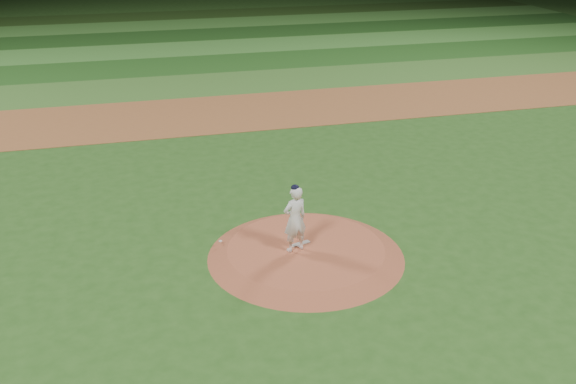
{
  "coord_description": "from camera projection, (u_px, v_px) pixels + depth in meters",
  "views": [
    {
      "loc": [
        -4.39,
        -15.05,
        8.98
      ],
      "look_at": [
        0.0,
        2.0,
        1.1
      ],
      "focal_mm": 40.0,
      "sensor_mm": 36.0,
      "label": 1
    }
  ],
  "objects": [
    {
      "name": "pitching_rubber",
      "position": [
        300.0,
        244.0,
        18.08
      ],
      "size": [
        0.6,
        0.31,
        0.03
      ],
      "primitive_type": "cube",
      "rotation": [
        0.0,
        0.0,
        0.29
      ],
      "color": "beige",
      "rests_on": "pitchers_mound"
    },
    {
      "name": "outfield_stripe_1",
      "position": [
        197.0,
        64.0,
        39.62
      ],
      "size": [
        70.0,
        5.0,
        0.02
      ],
      "primitive_type": "cube",
      "color": "#1E4D18",
      "rests_on": "ground"
    },
    {
      "name": "pitcher_on_mound",
      "position": [
        295.0,
        219.0,
        17.37
      ],
      "size": [
        0.8,
        0.63,
        1.97
      ],
      "color": "white",
      "rests_on": "pitchers_mound"
    },
    {
      "name": "outfield_stripe_5",
      "position": [
        170.0,
        15.0,
        57.3
      ],
      "size": [
        70.0,
        5.0,
        0.02
      ],
      "primitive_type": "cube",
      "color": "#1F3F14",
      "rests_on": "ground"
    },
    {
      "name": "outfield_stripe_3",
      "position": [
        181.0,
        35.0,
        48.46
      ],
      "size": [
        70.0,
        5.0,
        0.02
      ],
      "primitive_type": "cube",
      "color": "#1A4415",
      "rests_on": "ground"
    },
    {
      "name": "pitchers_mound",
      "position": [
        306.0,
        252.0,
        17.92
      ],
      "size": [
        5.5,
        5.5,
        0.25
      ],
      "primitive_type": "cone",
      "color": "#A24F32",
      "rests_on": "ground"
    },
    {
      "name": "ground",
      "position": [
        306.0,
        256.0,
        17.97
      ],
      "size": [
        120.0,
        120.0,
        0.0
      ],
      "primitive_type": "plane",
      "color": "#255019",
      "rests_on": "ground"
    },
    {
      "name": "outfield_stripe_2",
      "position": [
        188.0,
        48.0,
        44.04
      ],
      "size": [
        70.0,
        5.0,
        0.02
      ],
      "primitive_type": "cube",
      "color": "#3A7D2D",
      "rests_on": "ground"
    },
    {
      "name": "infield_dirt_band",
      "position": [
        225.0,
        113.0,
        30.34
      ],
      "size": [
        70.0,
        6.0,
        0.02
      ],
      "primitive_type": "cube",
      "color": "brown",
      "rests_on": "ground"
    },
    {
      "name": "outfield_stripe_4",
      "position": [
        175.0,
        25.0,
        52.88
      ],
      "size": [
        70.0,
        5.0,
        0.02
      ],
      "primitive_type": "cube",
      "color": "#37752A",
      "rests_on": "ground"
    },
    {
      "name": "outfield_stripe_0",
      "position": [
        209.0,
        84.0,
        35.2
      ],
      "size": [
        70.0,
        5.0,
        0.02
      ],
      "primitive_type": "cube",
      "color": "#386A26",
      "rests_on": "ground"
    },
    {
      "name": "rosin_bag",
      "position": [
        220.0,
        241.0,
        18.18
      ],
      "size": [
        0.1,
        0.1,
        0.06
      ],
      "primitive_type": "ellipsoid",
      "color": "silver",
      "rests_on": "pitchers_mound"
    }
  ]
}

